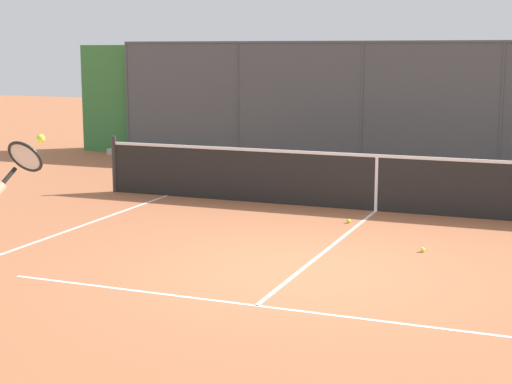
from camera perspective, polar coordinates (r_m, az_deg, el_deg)
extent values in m
plane|color=#A8603D|center=(9.95, 3.10, -5.61)|extent=(60.00, 60.00, 0.00)
cube|color=white|center=(8.64, 0.01, -8.02)|extent=(6.16, 0.05, 0.01)
cube|color=white|center=(11.14, 5.21, -3.92)|extent=(0.05, 5.48, 0.01)
cylinder|color=#474C51|center=(18.21, 16.93, 5.69)|extent=(0.07, 0.07, 2.87)
cylinder|color=#474C51|center=(18.71, 7.47, 6.14)|extent=(0.07, 0.07, 2.87)
cylinder|color=#474C51|center=(19.69, -1.29, 6.41)|extent=(0.07, 0.07, 2.87)
cylinder|color=#474C51|center=(21.07, -9.06, 6.53)|extent=(0.07, 0.07, 2.87)
cylinder|color=#474C51|center=(18.36, 12.30, 10.29)|extent=(15.37, 0.05, 0.05)
cube|color=#474C51|center=(18.40, 12.14, 5.94)|extent=(15.37, 0.02, 2.87)
cube|color=#387A3D|center=(19.04, 12.46, 5.93)|extent=(18.37, 0.90, 2.79)
cube|color=#ADADA8|center=(18.37, 11.89, 1.66)|extent=(16.37, 0.18, 0.15)
cylinder|color=#2D2D2D|center=(15.57, -9.95, 1.96)|extent=(0.09, 0.09, 1.07)
cube|color=black|center=(13.65, 8.50, 0.54)|extent=(10.04, 0.02, 0.91)
cube|color=white|center=(13.58, 8.55, 2.54)|extent=(10.04, 0.04, 0.05)
cube|color=white|center=(13.65, 8.50, 0.54)|extent=(0.05, 0.04, 0.91)
cylinder|color=black|center=(6.14, -17.08, 1.04)|extent=(0.04, 0.17, 0.13)
torus|color=black|center=(6.26, -15.97, 2.41)|extent=(0.31, 0.20, 0.26)
cylinder|color=silver|center=(6.26, -15.97, 2.41)|extent=(0.26, 0.16, 0.21)
sphere|color=#CCDB33|center=(6.38, -14.96, 3.67)|extent=(0.07, 0.07, 0.07)
sphere|color=#CCDB33|center=(12.73, 6.55, -2.04)|extent=(0.07, 0.07, 0.07)
sphere|color=#D6E042|center=(11.08, 11.68, -4.01)|extent=(0.07, 0.07, 0.07)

